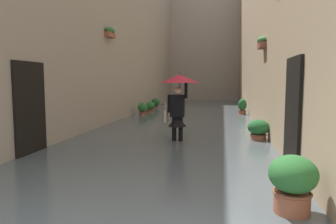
% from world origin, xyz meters
% --- Properties ---
extents(ground_plane, '(60.00, 60.00, 0.00)m').
position_xyz_m(ground_plane, '(0.00, -11.58, 0.00)').
color(ground_plane, '#605B56').
extents(flood_water, '(6.36, 29.15, 0.14)m').
position_xyz_m(flood_water, '(0.00, -11.58, 0.07)').
color(flood_water, '#515B60').
rests_on(flood_water, ground_plane).
extents(building_facade_left, '(2.04, 27.15, 9.14)m').
position_xyz_m(building_facade_left, '(-3.68, -11.57, 4.57)').
color(building_facade_left, tan).
rests_on(building_facade_left, ground_plane).
extents(building_facade_right, '(2.04, 27.15, 10.03)m').
position_xyz_m(building_facade_right, '(3.68, -11.57, 5.01)').
color(building_facade_right, '#A89989').
rests_on(building_facade_right, ground_plane).
extents(building_facade_far, '(9.16, 1.80, 10.64)m').
position_xyz_m(building_facade_far, '(0.00, -24.05, 5.32)').
color(building_facade_far, '#A89989').
rests_on(building_facade_far, ground_plane).
extents(person_wading, '(1.04, 1.04, 2.01)m').
position_xyz_m(person_wading, '(-0.33, -5.75, 1.42)').
color(person_wading, '#4C4233').
rests_on(person_wading, ground_plane).
extents(potted_plant_near_left, '(0.60, 0.60, 0.69)m').
position_xyz_m(potted_plant_near_left, '(-2.51, -6.35, 0.39)').
color(potted_plant_near_left, '#9E563D').
rests_on(potted_plant_near_left, ground_plane).
extents(potted_plant_far_left, '(0.59, 0.59, 0.87)m').
position_xyz_m(potted_plant_far_left, '(-2.37, -1.40, 0.49)').
color(potted_plant_far_left, '#9E563D').
rests_on(potted_plant_far_left, ground_plane).
extents(potted_plant_mid_left, '(0.42, 0.42, 0.89)m').
position_xyz_m(potted_plant_mid_left, '(-2.47, -13.05, 0.47)').
color(potted_plant_mid_left, '#9E563D').
rests_on(potted_plant_mid_left, ground_plane).
extents(potted_plant_mid_right, '(0.46, 0.46, 0.73)m').
position_xyz_m(potted_plant_mid_right, '(2.47, -15.76, 0.42)').
color(potted_plant_mid_right, brown).
rests_on(potted_plant_mid_right, ground_plane).
extents(potted_plant_near_right, '(0.47, 0.47, 0.72)m').
position_xyz_m(potted_plant_near_right, '(2.27, -11.89, 0.42)').
color(potted_plant_near_right, '#9E563D').
rests_on(potted_plant_near_right, ground_plane).
extents(potted_plant_far_right, '(0.47, 0.47, 0.69)m').
position_xyz_m(potted_plant_far_right, '(2.23, -13.30, 0.37)').
color(potted_plant_far_right, '#9E563D').
rests_on(potted_plant_far_right, ground_plane).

